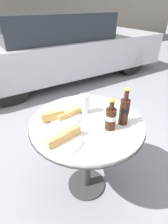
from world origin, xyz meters
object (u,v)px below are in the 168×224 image
(cola_bottle_left, at_px, (111,118))
(drinking_glass, at_px, (85,105))
(lunch_plate_near, at_px, (64,115))
(cola_bottle_right, at_px, (124,110))
(bistro_table, at_px, (87,134))
(parked_car, at_px, (59,47))
(lunch_plate_far, at_px, (65,138))

(cola_bottle_left, bearing_deg, drinking_glass, 98.07)
(drinking_glass, bearing_deg, cola_bottle_left, -81.93)
(cola_bottle_left, xyz_separation_m, lunch_plate_near, (-0.20, 0.27, -0.06))
(cola_bottle_right, relative_size, drinking_glass, 1.81)
(bistro_table, relative_size, parked_car, 0.19)
(cola_bottle_left, distance_m, lunch_plate_near, 0.34)
(lunch_plate_far, bearing_deg, lunch_plate_near, 64.56)
(cola_bottle_left, relative_size, cola_bottle_right, 0.83)
(bistro_table, height_order, cola_bottle_right, cola_bottle_right)
(lunch_plate_far, bearing_deg, cola_bottle_right, -5.81)
(bistro_table, height_order, lunch_plate_far, lunch_plate_far)
(cola_bottle_right, distance_m, parked_car, 3.01)
(drinking_glass, distance_m, parked_car, 2.81)
(bistro_table, xyz_separation_m, lunch_plate_near, (-0.12, 0.11, 0.15))
(drinking_glass, xyz_separation_m, lunch_plate_near, (-0.16, 0.01, -0.04))
(cola_bottle_right, bearing_deg, drinking_glass, 120.58)
(cola_bottle_right, distance_m, lunch_plate_near, 0.42)
(drinking_glass, bearing_deg, lunch_plate_far, -142.14)
(cola_bottle_left, bearing_deg, lunch_plate_far, 172.03)
(cola_bottle_right, relative_size, parked_car, 0.06)
(bistro_table, distance_m, cola_bottle_left, 0.27)
(cola_bottle_right, height_order, parked_car, parked_car)
(bistro_table, bearing_deg, parked_car, 68.80)
(cola_bottle_right, bearing_deg, bistro_table, 141.83)
(lunch_plate_near, bearing_deg, parked_car, 65.71)
(bistro_table, relative_size, cola_bottle_left, 3.76)
(parked_car, bearing_deg, lunch_plate_near, -114.29)
(parked_car, bearing_deg, cola_bottle_left, -108.77)
(lunch_plate_near, relative_size, lunch_plate_far, 1.44)
(drinking_glass, xyz_separation_m, parked_car, (1.01, 2.62, -0.18))
(cola_bottle_right, height_order, drinking_glass, cola_bottle_right)
(cola_bottle_right, bearing_deg, cola_bottle_left, -179.93)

